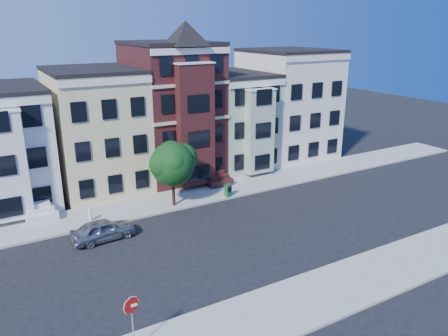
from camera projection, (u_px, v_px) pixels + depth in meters
ground at (258, 231)px, 30.32m from camera, size 120.00×120.00×0.00m
far_sidewalk at (205, 194)px, 36.89m from camera, size 60.00×4.00×0.15m
near_sidewalk at (341, 287)px, 23.70m from camera, size 60.00×4.00×0.15m
house_yellow at (97, 131)px, 37.40m from camera, size 7.00×9.00×10.00m
house_brown at (172, 112)px, 40.40m from camera, size 7.00×9.00×12.00m
house_green at (232, 120)px, 43.95m from camera, size 6.00×9.00×9.00m
house_cream at (287, 105)px, 46.96m from camera, size 8.00×9.00×11.00m
street_tree at (173, 167)px, 33.37m from camera, size 7.00×7.00×6.28m
parked_car at (103, 230)px, 28.89m from camera, size 4.34×2.00×1.44m
newspaper_box at (228, 190)px, 35.91m from camera, size 0.54×0.50×1.05m
fire_hydrant at (90, 216)px, 31.49m from camera, size 0.32×0.32×0.72m
stop_sign at (132, 320)px, 18.52m from camera, size 0.84×0.17×3.04m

